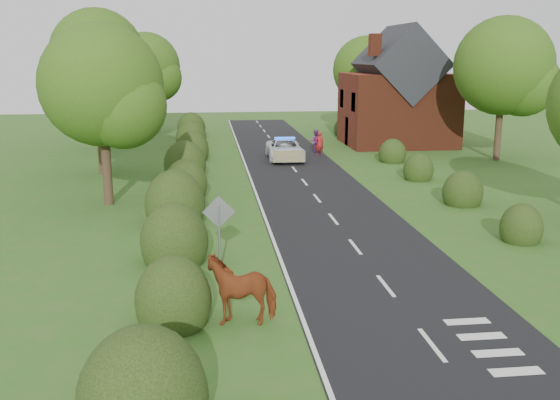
{
  "coord_description": "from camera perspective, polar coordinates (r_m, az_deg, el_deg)",
  "views": [
    {
      "loc": [
        -5.32,
        -17.45,
        6.91
      ],
      "look_at": [
        -2.5,
        6.41,
        1.3
      ],
      "focal_mm": 40.0,
      "sensor_mm": 36.0,
      "label": 1
    }
  ],
  "objects": [
    {
      "name": "road",
      "position": [
        33.6,
        2.51,
        1.28
      ],
      "size": [
        6.0,
        70.0,
        0.02
      ],
      "primitive_type": "cube",
      "color": "black",
      "rests_on": "ground"
    },
    {
      "name": "road_sign",
      "position": [
        20.15,
        -5.6,
        -2.04
      ],
      "size": [
        1.06,
        0.08,
        2.53
      ],
      "color": "gray",
      "rests_on": "ground"
    },
    {
      "name": "ground",
      "position": [
        19.51,
        9.64,
        -7.8
      ],
      "size": [
        120.0,
        120.0,
        0.0
      ],
      "primitive_type": "plane",
      "color": "#2E641A"
    },
    {
      "name": "tree_right_c",
      "position": [
        57.21,
        8.2,
        11.45
      ],
      "size": [
        6.15,
        6.0,
        8.58
      ],
      "color": "#332316",
      "rests_on": "ground"
    },
    {
      "name": "pedestrian_red",
      "position": [
        43.96,
        3.62,
        5.18
      ],
      "size": [
        0.62,
        0.42,
        1.67
      ],
      "primitive_type": "imported",
      "rotation": [
        0.0,
        0.0,
        3.17
      ],
      "color": "maroon",
      "rests_on": "ground"
    },
    {
      "name": "pedestrian_purple",
      "position": [
        45.06,
        3.25,
        5.38
      ],
      "size": [
        0.92,
        0.78,
        1.68
      ],
      "primitive_type": "imported",
      "rotation": [
        0.0,
        0.0,
        2.95
      ],
      "color": "#6E2A76",
      "rests_on": "ground"
    },
    {
      "name": "tree_right_b",
      "position": [
        43.92,
        20.17,
        11.09
      ],
      "size": [
        6.56,
        6.4,
        9.4
      ],
      "color": "#332316",
      "rests_on": "ground"
    },
    {
      "name": "tree_left_b",
      "position": [
        37.82,
        -16.0,
        9.82
      ],
      "size": [
        5.74,
        5.6,
        8.07
      ],
      "color": "#332316",
      "rests_on": "ground"
    },
    {
      "name": "police_van",
      "position": [
        42.03,
        0.44,
        4.64
      ],
      "size": [
        2.36,
        5.04,
        1.53
      ],
      "rotation": [
        0.0,
        0.0,
        -0.01
      ],
      "color": "white",
      "rests_on": "ground"
    },
    {
      "name": "tree_left_c",
      "position": [
        47.85,
        -15.98,
        12.2
      ],
      "size": [
        6.97,
        6.8,
        10.22
      ],
      "color": "#332316",
      "rests_on": "ground"
    },
    {
      "name": "cow",
      "position": [
        16.75,
        -3.5,
        -8.44
      ],
      "size": [
        2.15,
        1.15,
        1.51
      ],
      "primitive_type": "imported",
      "rotation": [
        0.0,
        0.0,
        -1.58
      ],
      "color": "brown",
      "rests_on": "ground"
    },
    {
      "name": "hedgerow_left",
      "position": [
        29.81,
        -8.89,
        1.06
      ],
      "size": [
        2.75,
        50.41,
        3.0
      ],
      "color": "black",
      "rests_on": "ground"
    },
    {
      "name": "road_markings",
      "position": [
        31.37,
        0.23,
        0.47
      ],
      "size": [
        4.96,
        70.0,
        0.01
      ],
      "color": "white",
      "rests_on": "road"
    },
    {
      "name": "tree_left_a",
      "position": [
        29.68,
        -15.54,
        9.64
      ],
      "size": [
        5.74,
        5.6,
        8.38
      ],
      "color": "#332316",
      "rests_on": "ground"
    },
    {
      "name": "tree_left_d",
      "position": [
        57.52,
        -11.89,
        11.61
      ],
      "size": [
        6.15,
        6.0,
        8.89
      ],
      "color": "#332316",
      "rests_on": "ground"
    },
    {
      "name": "hedgerow_right",
      "position": [
        31.68,
        15.51,
        1.08
      ],
      "size": [
        2.1,
        45.78,
        2.1
      ],
      "color": "black",
      "rests_on": "ground"
    },
    {
      "name": "house",
      "position": [
        49.8,
        10.72,
        9.33
      ],
      "size": [
        8.0,
        7.4,
        9.17
      ],
      "color": "maroon",
      "rests_on": "ground"
    }
  ]
}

